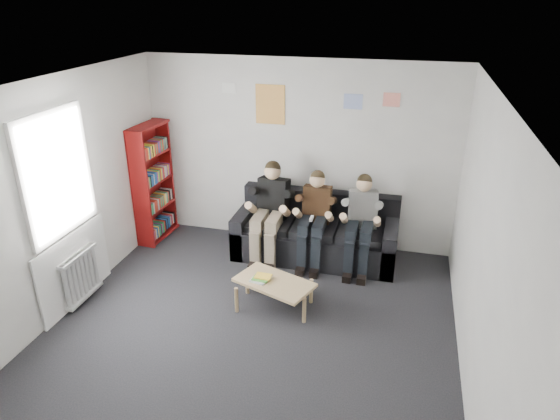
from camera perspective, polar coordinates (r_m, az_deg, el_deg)
name	(u,v)px	position (r m, az deg, el deg)	size (l,w,h in m)	color
room_shell	(242,228)	(4.96, -4.34, -2.11)	(5.00, 5.00, 5.00)	black
sofa	(316,235)	(7.14, 4.14, -2.85)	(2.26, 0.93, 0.87)	black
bookshelf	(154,183)	(7.68, -14.21, 3.05)	(0.26, 0.79, 1.76)	maroon
coffee_table	(274,284)	(5.98, -0.66, -8.49)	(0.91, 0.50, 0.36)	tan
game_cases	(261,278)	(5.97, -2.21, -7.81)	(0.23, 0.20, 0.04)	silver
person_left	(269,212)	(6.93, -1.22, -0.28)	(0.42, 0.90, 1.37)	black
person_middle	(314,219)	(6.81, 3.91, -1.04)	(0.38, 0.82, 1.30)	#432E16
person_right	(360,224)	(6.74, 9.18, -1.59)	(0.38, 0.82, 1.30)	silver
radiator	(81,276)	(6.53, -21.78, -7.02)	(0.10, 0.64, 0.60)	silver
window	(66,225)	(6.28, -23.26, -1.56)	(0.05, 1.30, 2.36)	white
poster_large	(270,104)	(7.11, -1.12, 11.97)	(0.42, 0.01, 0.55)	#DFCE4E
poster_blue	(353,102)	(6.88, 8.35, 12.16)	(0.25, 0.01, 0.20)	#4074D9
poster_pink	(392,100)	(6.83, 12.64, 12.20)	(0.22, 0.01, 0.18)	#E246A0
poster_sign	(229,88)	(7.25, -5.84, 13.70)	(0.20, 0.01, 0.14)	white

